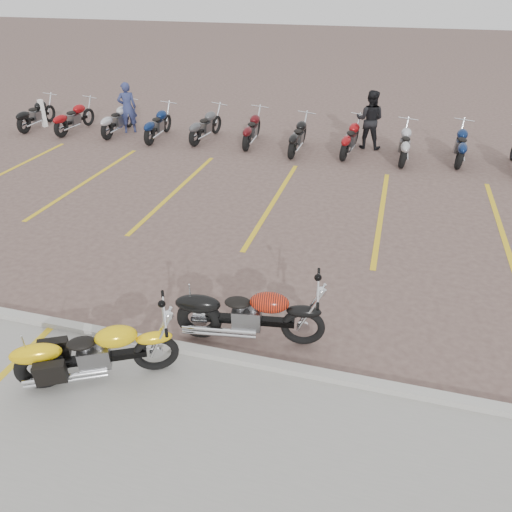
{
  "coord_description": "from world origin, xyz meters",
  "views": [
    {
      "loc": [
        2.75,
        -7.46,
        5.18
      ],
      "look_at": [
        0.67,
        -0.07,
        0.75
      ],
      "focal_mm": 35.0,
      "sensor_mm": 36.0,
      "label": 1
    }
  ],
  "objects_px": {
    "person_a": "(127,108)",
    "bollard": "(43,113)",
    "person_b": "(370,120)",
    "yellow_cruiser": "(94,354)",
    "flame_cruiser": "(247,316)"
  },
  "relations": [
    {
      "from": "yellow_cruiser",
      "to": "person_b",
      "type": "xyz_separation_m",
      "value": [
        2.83,
        12.02,
        0.47
      ]
    },
    {
      "from": "person_a",
      "to": "person_b",
      "type": "relative_size",
      "value": 0.95
    },
    {
      "from": "flame_cruiser",
      "to": "person_a",
      "type": "height_order",
      "value": "person_a"
    },
    {
      "from": "person_a",
      "to": "bollard",
      "type": "bearing_deg",
      "value": -29.87
    },
    {
      "from": "person_b",
      "to": "bollard",
      "type": "relative_size",
      "value": 1.86
    },
    {
      "from": "person_a",
      "to": "bollard",
      "type": "height_order",
      "value": "person_a"
    },
    {
      "from": "person_a",
      "to": "person_b",
      "type": "xyz_separation_m",
      "value": [
        8.47,
        0.49,
        0.05
      ]
    },
    {
      "from": "yellow_cruiser",
      "to": "person_b",
      "type": "height_order",
      "value": "person_b"
    },
    {
      "from": "flame_cruiser",
      "to": "person_b",
      "type": "xyz_separation_m",
      "value": [
        1.0,
        10.6,
        0.45
      ]
    },
    {
      "from": "flame_cruiser",
      "to": "person_b",
      "type": "relative_size",
      "value": 1.26
    },
    {
      "from": "yellow_cruiser",
      "to": "flame_cruiser",
      "type": "height_order",
      "value": "flame_cruiser"
    },
    {
      "from": "person_b",
      "to": "bollard",
      "type": "distance_m",
      "value": 11.94
    },
    {
      "from": "flame_cruiser",
      "to": "person_a",
      "type": "bearing_deg",
      "value": 117.79
    },
    {
      "from": "yellow_cruiser",
      "to": "person_a",
      "type": "height_order",
      "value": "person_a"
    },
    {
      "from": "bollard",
      "to": "person_b",
      "type": "bearing_deg",
      "value": 3.34
    }
  ]
}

